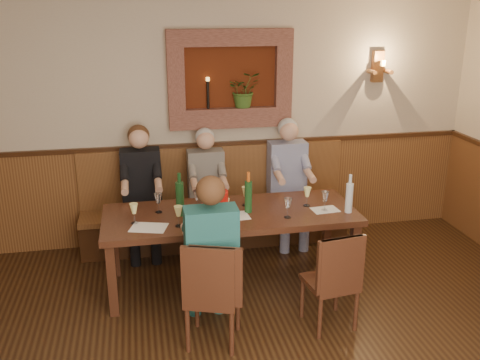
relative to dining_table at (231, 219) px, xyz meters
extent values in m
cube|color=#C5B095|center=(0.00, 1.15, 0.72)|extent=(6.00, 0.04, 2.80)
cube|color=brown|center=(0.00, 1.13, -0.13)|extent=(6.00, 0.04, 1.10)
cube|color=#381E0F|center=(0.00, 1.13, 0.45)|extent=(6.02, 0.06, 0.05)
cube|color=#501D0B|center=(0.20, 1.13, 1.17)|extent=(1.00, 0.02, 0.70)
cube|color=#8B5446|center=(0.20, 1.09, 1.61)|extent=(1.36, 0.12, 0.18)
cube|color=#8B5446|center=(0.20, 1.09, 0.73)|extent=(1.36, 0.12, 0.18)
cube|color=#8B5446|center=(-0.39, 1.09, 1.17)|extent=(0.18, 0.12, 0.70)
cube|color=#8B5446|center=(0.79, 1.09, 1.17)|extent=(0.18, 0.12, 0.70)
cube|color=#8B5446|center=(0.20, 1.09, 0.84)|extent=(1.00, 0.14, 0.04)
imported|color=#365A1E|center=(0.35, 1.09, 1.06)|extent=(0.35, 0.30, 0.39)
cylinder|color=black|center=(-0.05, 1.09, 1.01)|extent=(0.03, 0.03, 0.30)
cylinder|color=#FFBF59|center=(-0.05, 1.09, 1.18)|extent=(0.04, 0.04, 0.04)
cube|color=brown|center=(1.90, 1.10, 1.27)|extent=(0.12, 0.08, 0.35)
cylinder|color=brown|center=(1.80, 1.03, 1.22)|extent=(0.05, 0.18, 0.05)
cylinder|color=brown|center=(2.00, 1.03, 1.22)|extent=(0.05, 0.18, 0.05)
cylinder|color=#FFBF59|center=(1.90, 0.97, 1.32)|extent=(0.06, 0.06, 0.06)
cube|color=#351B0F|center=(0.00, 0.00, 0.04)|extent=(2.40, 0.90, 0.06)
cube|color=#351B0F|center=(-1.12, -0.37, -0.33)|extent=(0.08, 0.08, 0.69)
cube|color=#351B0F|center=(1.12, -0.37, -0.33)|extent=(0.08, 0.08, 0.69)
cube|color=#351B0F|center=(-1.12, 0.37, -0.33)|extent=(0.08, 0.08, 0.69)
cube|color=#351B0F|center=(1.12, 0.37, -0.33)|extent=(0.08, 0.08, 0.69)
cube|color=#381E0F|center=(0.00, 0.91, -0.48)|extent=(3.00, 0.40, 0.40)
cube|color=brown|center=(0.00, 0.91, -0.26)|extent=(3.00, 0.45, 0.06)
cube|color=brown|center=(0.00, 1.10, 0.10)|extent=(3.00, 0.06, 0.66)
cube|color=#351B0F|center=(-0.31, -0.91, -0.48)|extent=(0.50, 0.50, 0.39)
cube|color=#351B0F|center=(-0.31, -0.91, -0.26)|extent=(0.52, 0.52, 0.05)
cube|color=#351B0F|center=(-0.37, -1.09, 0.01)|extent=(0.40, 0.17, 0.49)
cube|color=#351B0F|center=(0.70, -0.86, -0.49)|extent=(0.42, 0.42, 0.37)
cube|color=#351B0F|center=(0.70, -0.86, -0.28)|extent=(0.44, 0.44, 0.05)
cube|color=#351B0F|center=(0.72, -1.04, -0.02)|extent=(0.39, 0.09, 0.47)
cube|color=black|center=(-0.82, 0.76, -0.45)|extent=(0.42, 0.44, 0.45)
cube|color=black|center=(-0.82, 0.93, 0.21)|extent=(0.42, 0.22, 0.55)
sphere|color=#D8A384|center=(-0.82, 0.89, 0.62)|extent=(0.21, 0.21, 0.21)
sphere|color=#4C2D19|center=(-0.82, 0.94, 0.64)|extent=(0.23, 0.23, 0.23)
cube|color=#504C49|center=(-0.11, 0.77, -0.45)|extent=(0.39, 0.41, 0.45)
cube|color=#504C49|center=(-0.11, 0.93, 0.18)|extent=(0.39, 0.21, 0.52)
sphere|color=#D8A384|center=(-0.11, 0.89, 0.56)|extent=(0.20, 0.20, 0.20)
sphere|color=#B2B2B2|center=(-0.11, 0.94, 0.58)|extent=(0.22, 0.22, 0.22)
cube|color=navy|center=(0.81, 0.76, -0.45)|extent=(0.42, 0.44, 0.45)
cube|color=navy|center=(0.81, 0.93, 0.21)|extent=(0.42, 0.22, 0.55)
sphere|color=#D8A384|center=(0.81, 0.89, 0.62)|extent=(0.21, 0.21, 0.21)
sphere|color=#B2B2B2|center=(0.81, 0.94, 0.64)|extent=(0.23, 0.23, 0.23)
cube|color=navy|center=(-0.31, -0.70, -0.45)|extent=(0.42, 0.43, 0.45)
cube|color=navy|center=(-0.31, -0.87, 0.20)|extent=(0.42, 0.22, 0.54)
sphere|color=#D8A384|center=(-0.31, -0.83, 0.61)|extent=(0.21, 0.21, 0.21)
sphere|color=#4C2D19|center=(-0.31, -0.88, 0.63)|extent=(0.23, 0.23, 0.23)
cylinder|color=red|center=(-0.17, -0.14, 0.21)|extent=(0.30, 0.30, 0.27)
cylinder|color=#19471E|center=(0.17, -0.02, 0.23)|extent=(0.09, 0.09, 0.31)
cylinder|color=orange|center=(0.17, -0.02, 0.43)|extent=(0.04, 0.04, 0.09)
cylinder|color=#19471E|center=(-0.48, 0.02, 0.24)|extent=(0.10, 0.10, 0.32)
cylinder|color=#19471E|center=(-0.48, 0.02, 0.44)|extent=(0.04, 0.04, 0.09)
cylinder|color=silver|center=(1.10, -0.21, 0.22)|extent=(0.09, 0.09, 0.28)
cylinder|color=silver|center=(1.10, -0.21, 0.40)|extent=(0.04, 0.04, 0.09)
cube|color=white|center=(-0.78, -0.22, 0.08)|extent=(0.37, 0.31, 0.00)
cube|color=white|center=(0.00, -0.11, 0.08)|extent=(0.32, 0.24, 0.00)
cube|color=white|center=(0.90, -0.12, 0.08)|extent=(0.27, 0.20, 0.00)
cube|color=white|center=(-0.23, -0.28, 0.08)|extent=(0.30, 0.24, 0.00)
camera|label=1|loc=(-0.82, -4.65, 1.98)|focal=40.00mm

